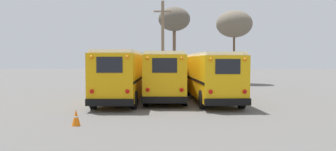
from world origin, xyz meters
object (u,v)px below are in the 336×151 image
school_bus_2 (212,75)px  utility_pole (164,43)px  school_bus_0 (124,74)px  school_bus_1 (168,74)px  bare_tree_0 (236,24)px  traffic_cone (78,117)px  bare_tree_1 (176,20)px

school_bus_2 → utility_pole: 12.13m
school_bus_0 → school_bus_1: size_ratio=0.96×
school_bus_2 → utility_pole: size_ratio=1.14×
utility_pole → school_bus_0: bearing=-102.5°
school_bus_1 → bare_tree_0: size_ratio=1.26×
school_bus_0 → school_bus_2: bearing=-1.4°
utility_pole → traffic_cone: (-3.27, -19.50, -4.10)m
bare_tree_0 → bare_tree_1: bare_tree_1 is taller
utility_pole → bare_tree_0: utility_pole is taller
utility_pole → bare_tree_0: size_ratio=1.03×
utility_pole → traffic_cone: size_ratio=12.72×
bare_tree_1 → school_bus_1: bearing=-92.6°
school_bus_0 → school_bus_2: 5.84m
school_bus_0 → bare_tree_1: bare_tree_1 is taller
school_bus_1 → utility_pole: bearing=92.5°
bare_tree_0 → traffic_cone: 27.49m
bare_tree_1 → bare_tree_0: bearing=-41.1°
school_bus_2 → bare_tree_1: (-1.99, 21.90, 6.29)m
school_bus_1 → traffic_cone: school_bus_1 is taller
school_bus_1 → utility_pole: utility_pole is taller
school_bus_2 → bare_tree_1: size_ratio=1.01×
school_bus_0 → utility_pole: bearing=77.5°
utility_pole → traffic_cone: bearing=-99.5°
school_bus_1 → bare_tree_0: 17.11m
utility_pole → bare_tree_1: size_ratio=0.89×
school_bus_1 → bare_tree_0: (7.67, 14.43, 5.06)m
school_bus_0 → utility_pole: 11.77m
utility_pole → traffic_cone: 20.19m
traffic_cone → utility_pole: bearing=80.5°
bare_tree_0 → utility_pole: bearing=-150.0°
school_bus_2 → bare_tree_0: size_ratio=1.17×
school_bus_2 → traffic_cone: bearing=-129.0°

